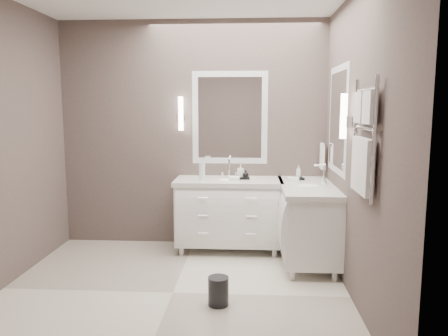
# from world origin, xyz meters

# --- Properties ---
(floor) EXTENTS (3.20, 3.00, 0.01)m
(floor) POSITION_xyz_m (0.00, 0.00, -0.01)
(floor) COLOR silver
(floor) RESTS_ON ground
(wall_back) EXTENTS (3.20, 0.01, 2.70)m
(wall_back) POSITION_xyz_m (0.00, 1.50, 1.35)
(wall_back) COLOR #4F433F
(wall_back) RESTS_ON floor
(wall_front) EXTENTS (3.20, 0.01, 2.70)m
(wall_front) POSITION_xyz_m (0.00, -1.50, 1.35)
(wall_front) COLOR #4F433F
(wall_front) RESTS_ON floor
(wall_right) EXTENTS (0.01, 3.00, 2.70)m
(wall_right) POSITION_xyz_m (1.60, 0.00, 1.35)
(wall_right) COLOR #4F433F
(wall_right) RESTS_ON floor
(vanity_back) EXTENTS (1.24, 0.59, 0.97)m
(vanity_back) POSITION_xyz_m (0.45, 1.23, 0.49)
(vanity_back) COLOR white
(vanity_back) RESTS_ON floor
(vanity_right) EXTENTS (0.59, 1.24, 0.97)m
(vanity_right) POSITION_xyz_m (1.33, 0.90, 0.49)
(vanity_right) COLOR white
(vanity_right) RESTS_ON floor
(mirror_back) EXTENTS (0.90, 0.02, 1.10)m
(mirror_back) POSITION_xyz_m (0.45, 1.49, 1.55)
(mirror_back) COLOR white
(mirror_back) RESTS_ON wall_back
(mirror_right) EXTENTS (0.02, 0.90, 1.10)m
(mirror_right) POSITION_xyz_m (1.59, 0.80, 1.55)
(mirror_right) COLOR white
(mirror_right) RESTS_ON wall_right
(sconce_back) EXTENTS (0.06, 0.06, 0.40)m
(sconce_back) POSITION_xyz_m (-0.13, 1.43, 1.59)
(sconce_back) COLOR white
(sconce_back) RESTS_ON wall_back
(sconce_right) EXTENTS (0.06, 0.06, 0.40)m
(sconce_right) POSITION_xyz_m (1.53, 0.22, 1.59)
(sconce_right) COLOR white
(sconce_right) RESTS_ON wall_right
(towel_bar_corner) EXTENTS (0.03, 0.22, 0.30)m
(towel_bar_corner) POSITION_xyz_m (1.54, 1.36, 1.12)
(towel_bar_corner) COLOR white
(towel_bar_corner) RESTS_ON wall_right
(towel_ladder) EXTENTS (0.06, 0.58, 0.90)m
(towel_ladder) POSITION_xyz_m (1.55, -0.40, 1.39)
(towel_ladder) COLOR white
(towel_ladder) RESTS_ON wall_right
(waste_bin) EXTENTS (0.20, 0.20, 0.25)m
(waste_bin) POSITION_xyz_m (0.43, -0.22, 0.12)
(waste_bin) COLOR black
(waste_bin) RESTS_ON floor
(amenity_tray_back) EXTENTS (0.16, 0.12, 0.02)m
(amenity_tray_back) POSITION_xyz_m (0.62, 1.25, 0.86)
(amenity_tray_back) COLOR black
(amenity_tray_back) RESTS_ON vanity_back
(amenity_tray_right) EXTENTS (0.13, 0.17, 0.02)m
(amenity_tray_right) POSITION_xyz_m (1.26, 1.27, 0.86)
(amenity_tray_right) COLOR black
(amenity_tray_right) RESTS_ON vanity_right
(water_bottle) EXTENTS (0.07, 0.07, 0.20)m
(water_bottle) POSITION_xyz_m (0.15, 1.15, 0.95)
(water_bottle) COLOR silver
(water_bottle) RESTS_ON vanity_back
(soap_bottle_a) EXTENTS (0.08, 0.09, 0.15)m
(soap_bottle_a) POSITION_xyz_m (0.59, 1.27, 0.95)
(soap_bottle_a) COLOR white
(soap_bottle_a) RESTS_ON amenity_tray_back
(soap_bottle_b) EXTENTS (0.08, 0.08, 0.09)m
(soap_bottle_b) POSITION_xyz_m (0.65, 1.22, 0.92)
(soap_bottle_b) COLOR black
(soap_bottle_b) RESTS_ON amenity_tray_back
(soap_bottle_c) EXTENTS (0.06, 0.06, 0.14)m
(soap_bottle_c) POSITION_xyz_m (1.26, 1.27, 0.94)
(soap_bottle_c) COLOR white
(soap_bottle_c) RESTS_ON amenity_tray_right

